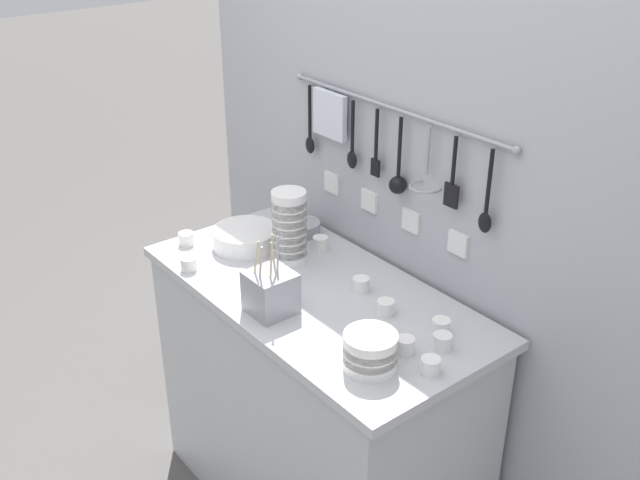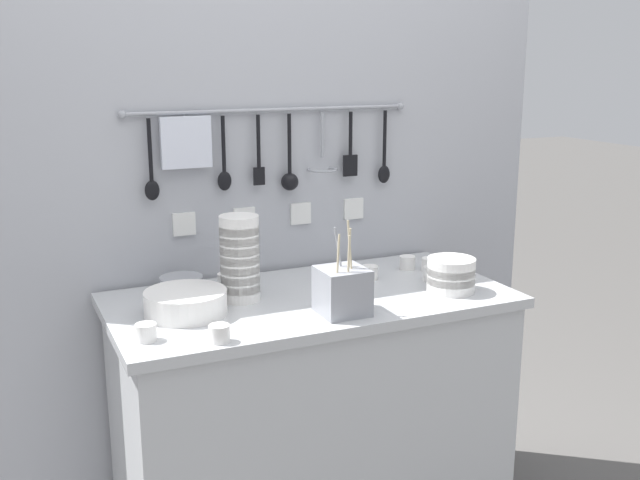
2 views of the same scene
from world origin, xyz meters
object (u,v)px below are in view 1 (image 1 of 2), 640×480
object	(u,v)px
cutlery_caddy	(271,292)
cup_edge_far	(320,243)
plate_stack	(246,238)
cup_back_right	(430,366)
bowl_stack_nested_right	(289,227)
cup_by_caddy	(361,284)
cup_back_left	(405,345)
bowl_stack_back_corner	(370,351)
cup_front_left	(442,341)
cup_front_right	(189,264)
steel_mixing_bowl	(302,228)
cup_edge_near	(186,239)
cup_mid_row	(386,307)
cup_centre	(441,326)

from	to	relation	value
cutlery_caddy	cup_edge_far	distance (m)	0.42
plate_stack	cup_back_right	distance (m)	0.88
bowl_stack_nested_right	cup_by_caddy	bearing A→B (deg)	11.04
plate_stack	cup_back_right	size ratio (longest dim) A/B	4.32
cup_edge_far	cup_back_left	distance (m)	0.64
bowl_stack_back_corner	cup_front_left	world-z (taller)	bowl_stack_back_corner
plate_stack	cup_front_right	distance (m)	0.23
cutlery_caddy	cup_by_caddy	size ratio (longest dim) A/B	4.98
bowl_stack_nested_right	steel_mixing_bowl	distance (m)	0.23
cup_back_right	cup_edge_near	bearing A→B (deg)	-172.46
cup_back_left	cup_edge_near	bearing A→B (deg)	-170.86
steel_mixing_bowl	cup_mid_row	xyz separation A→B (m)	(0.57, -0.13, -0.00)
steel_mixing_bowl	cup_back_left	distance (m)	0.77
bowl_stack_nested_right	cup_mid_row	world-z (taller)	bowl_stack_nested_right
bowl_stack_back_corner	cup_edge_far	xyz separation A→B (m)	(-0.60, 0.31, -0.03)
plate_stack	cup_edge_far	world-z (taller)	plate_stack
cup_front_right	cup_mid_row	bearing A→B (deg)	28.50
cutlery_caddy	steel_mixing_bowl	bearing A→B (deg)	132.64
bowl_stack_nested_right	cup_back_right	size ratio (longest dim) A/B	4.76
plate_stack	cup_by_caddy	size ratio (longest dim) A/B	4.32
cup_edge_near	cup_back_right	world-z (taller)	same
cup_edge_near	plate_stack	bearing A→B (deg)	47.55
cup_front_left	cup_front_right	distance (m)	0.87
cup_front_left	cup_edge_near	size ratio (longest dim) A/B	1.00
bowl_stack_nested_right	plate_stack	bearing A→B (deg)	-161.64
steel_mixing_bowl	cup_back_left	world-z (taller)	same
cutlery_caddy	cup_edge_far	xyz separation A→B (m)	(-0.22, 0.36, -0.04)
cup_front_right	cup_back_right	bearing A→B (deg)	14.15
cutlery_caddy	cup_back_left	size ratio (longest dim) A/B	4.98
cup_front_left	cup_edge_near	world-z (taller)	same
bowl_stack_nested_right	plate_stack	xyz separation A→B (m)	(-0.18, -0.06, -0.09)
cup_mid_row	cup_centre	world-z (taller)	same
bowl_stack_nested_right	cup_edge_far	world-z (taller)	bowl_stack_nested_right
plate_stack	steel_mixing_bowl	xyz separation A→B (m)	(0.04, 0.21, -0.01)
cutlery_caddy	cup_back_right	bearing A→B (deg)	17.00
cutlery_caddy	cup_back_left	bearing A→B (deg)	22.78
plate_stack	cup_edge_near	world-z (taller)	plate_stack
plate_stack	cup_centre	xyz separation A→B (m)	(0.78, 0.14, -0.01)
cup_front_left	cup_edge_far	xyz separation A→B (m)	(-0.66, 0.10, 0.00)
cup_front_right	cutlery_caddy	bearing A→B (deg)	10.19
cup_back_right	cup_front_left	bearing A→B (deg)	118.28
plate_stack	cup_edge_near	distance (m)	0.21
cup_front_left	cup_mid_row	world-z (taller)	same
cup_edge_near	cup_back_left	world-z (taller)	same
plate_stack	cup_front_right	bearing A→B (deg)	-84.42
cup_back_left	cup_front_right	bearing A→B (deg)	-163.11
cutlery_caddy	cup_by_caddy	bearing A→B (deg)	75.07
bowl_stack_nested_right	bowl_stack_back_corner	size ratio (longest dim) A/B	1.74
cup_centre	bowl_stack_back_corner	bearing A→B (deg)	-91.42
cup_edge_near	cup_front_right	world-z (taller)	same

